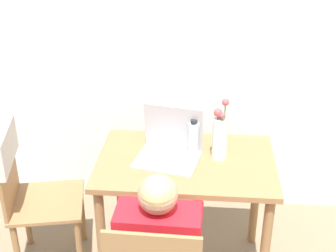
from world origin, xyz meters
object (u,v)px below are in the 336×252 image
at_px(person_seated, 160,245).
at_px(flower_vase, 220,135).
at_px(laptop, 170,146).
at_px(water_bottle, 193,139).
at_px(chair_spare, 21,177).

xyz_separation_m(person_seated, flower_vase, (0.26, 0.60, 0.24)).
distance_m(person_seated, laptop, 0.61).
bearing_deg(flower_vase, person_seated, -113.44).
bearing_deg(person_seated, water_bottle, -99.69).
relative_size(person_seated, laptop, 2.77).
distance_m(laptop, flower_vase, 0.27).
height_order(laptop, flower_vase, flower_vase).
bearing_deg(water_bottle, chair_spare, -174.35).
height_order(person_seated, laptop, person_seated).
bearing_deg(laptop, water_bottle, 22.43).
relative_size(chair_spare, person_seated, 0.88).
height_order(chair_spare, laptop, laptop).
bearing_deg(flower_vase, laptop, -178.31).
height_order(flower_vase, water_bottle, flower_vase).
xyz_separation_m(chair_spare, laptop, (0.82, 0.07, 0.20)).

